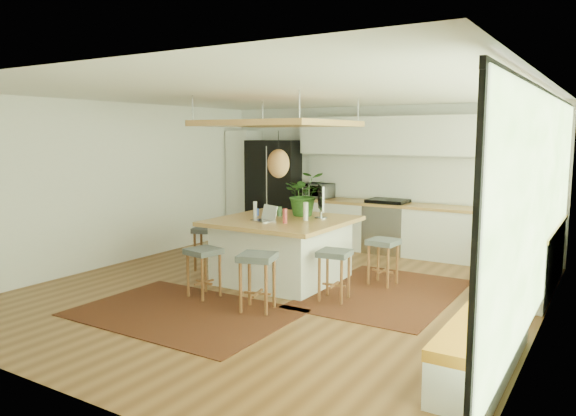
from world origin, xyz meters
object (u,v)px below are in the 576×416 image
Objects in this scene: fridge at (275,195)px; island_plant at (304,199)px; island at (282,250)px; stool_right_back at (383,261)px; stool_left_side at (207,248)px; laptop at (263,213)px; stool_near_left at (204,271)px; stool_right_front at (334,274)px; microwave at (319,189)px; monitor at (321,201)px; stool_near_right at (257,283)px.

island_plant is (1.99, -2.25, 0.27)m from fridge.
fridge is at bearing 131.47° from island_plant.
island_plant is (0.11, 0.45, 0.73)m from island.
island_plant is (-1.26, -0.09, 0.84)m from stool_right_back.
stool_left_side is 1.98× the size of laptop.
stool_left_side reaches higher than stool_near_left.
stool_near_left is 1.73m from stool_right_front.
stool_right_back is (1.81, 1.81, 0.00)m from stool_near_left.
microwave is 0.78× the size of island_plant.
laptop is 0.66× the size of microwave.
monitor reaches higher than stool_near_left.
stool_left_side reaches higher than stool_right_back.
island_plant reaches higher than microwave.
stool_near_left is at bearing -63.99° from monitor.
microwave is at bearing 112.97° from island_plant.
island is 2.89m from microwave.
island reaches higher than stool_near_left.
laptop reaches higher than stool_left_side.
island is (1.88, -2.70, -0.46)m from fridge.
fridge reaches higher than stool_near_right.
stool_left_side is at bearing -161.29° from island_plant.
stool_left_side is at bearing -167.74° from stool_right_back.
island_plant is at bearing 136.89° from stool_right_front.
monitor is 1.02× the size of microwave.
stool_right_back is 1.24× the size of monitor.
stool_near_right is at bearing -63.63° from microwave.
stool_right_front is at bearing -23.52° from island.
laptop is 3.11m from microwave.
stool_near_right is at bearing -124.62° from stool_right_front.
island_plant is at bearing -141.35° from monitor.
island is 1.40m from stool_left_side.
laptop is (1.28, -0.27, 0.70)m from stool_left_side.
stool_near_left is 1.99m from island_plant.
stool_near_right is 1.07m from stool_right_front.
island_plant reaches higher than island.
stool_left_side is (-2.77, -0.60, 0.00)m from stool_right_back.
stool_right_front is at bearing -43.11° from island_plant.
island_plant reaches higher than stool_near_right.
stool_near_right is at bearing -77.93° from island_plant.
stool_near_left is at bearing 174.38° from stool_near_right.
stool_left_side is at bearing -177.56° from island.
fridge reaches higher than stool_near_left.
island_plant reaches higher than stool_left_side.
monitor is at bearing 37.36° from island.
stool_near_left is 1.91× the size of laptop.
laptop reaches higher than island.
fridge is 3.94m from stool_right_back.
stool_right_front is at bearing -9.59° from stool_left_side.
fridge reaches higher than laptop.
microwave is (-1.94, 3.17, 0.75)m from stool_right_front.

